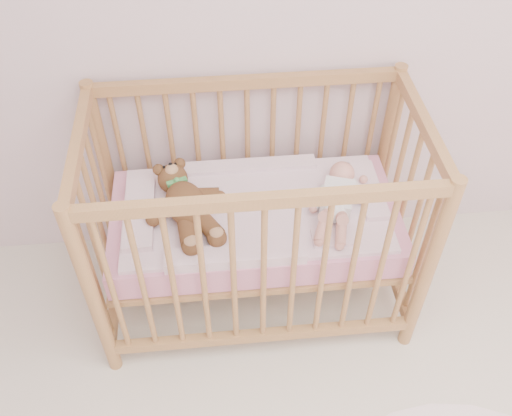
{
  "coord_description": "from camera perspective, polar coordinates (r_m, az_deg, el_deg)",
  "views": [
    {
      "loc": [
        -0.47,
        -0.07,
        2.28
      ],
      "look_at": [
        -0.31,
        1.55,
        0.62
      ],
      "focal_mm": 40.0,
      "sensor_mm": 36.0,
      "label": 1
    }
  ],
  "objects": [
    {
      "name": "blanket",
      "position": [
        2.4,
        -0.11,
        -0.15
      ],
      "size": [
        1.1,
        0.58,
        0.06
      ],
      "primitive_type": null,
      "color": "#D190A6",
      "rests_on": "mattress"
    },
    {
      "name": "baby",
      "position": [
        2.38,
        8.2,
        1.34
      ],
      "size": [
        0.38,
        0.54,
        0.12
      ],
      "primitive_type": null,
      "rotation": [
        0.0,
        0.0,
        -0.32
      ],
      "color": "white",
      "rests_on": "blanket"
    },
    {
      "name": "mattress",
      "position": [
        2.46,
        -0.11,
        -1.37
      ],
      "size": [
        1.22,
        0.62,
        0.13
      ],
      "primitive_type": "cube",
      "color": "pink",
      "rests_on": "crib"
    },
    {
      "name": "crib",
      "position": [
        2.45,
        -0.11,
        -1.13
      ],
      "size": [
        1.36,
        0.76,
        1.0
      ],
      "primitive_type": null,
      "color": "#B17B4B",
      "rests_on": "floor"
    },
    {
      "name": "teddy_bear",
      "position": [
        2.33,
        -6.98,
        0.48
      ],
      "size": [
        0.51,
        0.6,
        0.14
      ],
      "primitive_type": null,
      "rotation": [
        0.0,
        0.0,
        0.33
      ],
      "color": "brown",
      "rests_on": "blanket"
    }
  ]
}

